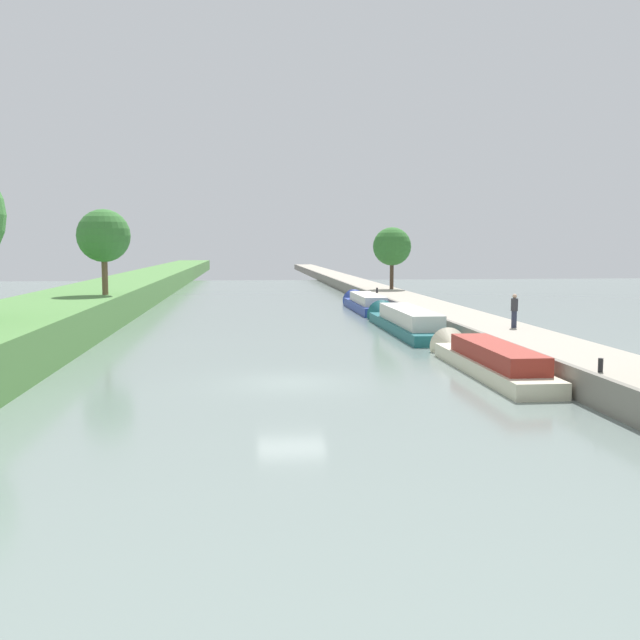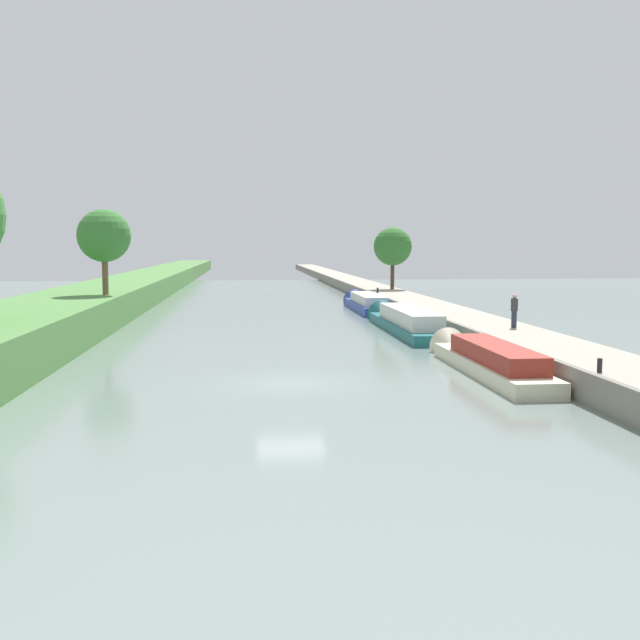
# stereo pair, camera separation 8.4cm
# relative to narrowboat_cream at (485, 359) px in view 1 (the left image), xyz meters

# --- Properties ---
(ground_plane) EXTENTS (160.00, 160.00, 0.00)m
(ground_plane) POSITION_rel_narrowboat_cream_xyz_m (-7.87, -1.55, -0.50)
(ground_plane) COLOR slate
(right_towpath) EXTENTS (3.51, 260.00, 1.01)m
(right_towpath) POSITION_rel_narrowboat_cream_xyz_m (3.10, -1.55, 0.01)
(right_towpath) COLOR #A89E8E
(right_towpath) RESTS_ON ground_plane
(stone_quay) EXTENTS (0.25, 260.00, 1.06)m
(stone_quay) POSITION_rel_narrowboat_cream_xyz_m (1.22, -1.55, 0.03)
(stone_quay) COLOR gray
(stone_quay) RESTS_ON ground_plane
(narrowboat_cream) EXTENTS (1.85, 11.09, 1.84)m
(narrowboat_cream) POSITION_rel_narrowboat_cream_xyz_m (0.00, 0.00, 0.00)
(narrowboat_cream) COLOR beige
(narrowboat_cream) RESTS_ON ground_plane
(narrowboat_teal) EXTENTS (2.16, 14.16, 2.17)m
(narrowboat_teal) POSITION_rel_narrowboat_cream_xyz_m (-0.21, 14.05, 0.06)
(narrowboat_teal) COLOR #195B60
(narrowboat_teal) RESTS_ON ground_plane
(narrowboat_blue) EXTENTS (2.04, 11.88, 1.97)m
(narrowboat_blue) POSITION_rel_narrowboat_cream_xyz_m (-0.22, 27.97, 0.03)
(narrowboat_blue) COLOR #283D93
(narrowboat_blue) RESTS_ON ground_plane
(tree_rightbank_midnear) EXTENTS (3.53, 3.53, 5.71)m
(tree_rightbank_midnear) POSITION_rel_narrowboat_cream_xyz_m (4.01, 38.27, 4.44)
(tree_rightbank_midnear) COLOR #4C3828
(tree_rightbank_midnear) RESTS_ON right_towpath
(tree_leftbank_upstream) EXTENTS (3.28, 3.28, 5.31)m
(tree_leftbank_upstream) POSITION_rel_narrowboat_cream_xyz_m (-18.23, 18.39, 5.11)
(tree_leftbank_upstream) COLOR brown
(tree_leftbank_upstream) RESTS_ON left_grassy_bank
(person_walking) EXTENTS (0.34, 0.34, 1.66)m
(person_walking) POSITION_rel_narrowboat_cream_xyz_m (3.54, 6.22, 1.38)
(person_walking) COLOR #282D42
(person_walking) RESTS_ON right_towpath
(mooring_bollard_near) EXTENTS (0.16, 0.16, 0.45)m
(mooring_bollard_near) POSITION_rel_narrowboat_cream_xyz_m (1.64, -6.15, 0.74)
(mooring_bollard_near) COLOR black
(mooring_bollard_near) RESTS_ON right_towpath
(mooring_bollard_far) EXTENTS (0.16, 0.16, 0.45)m
(mooring_bollard_far) POSITION_rel_narrowboat_cream_xyz_m (1.64, 32.83, 0.74)
(mooring_bollard_far) COLOR black
(mooring_bollard_far) RESTS_ON right_towpath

